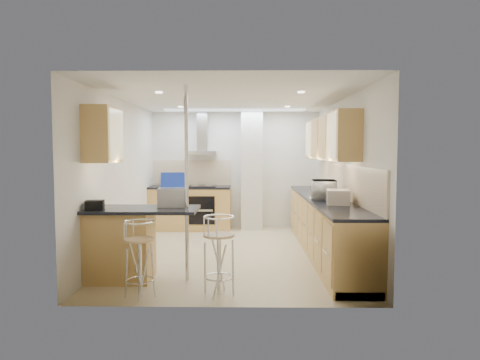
{
  "coord_description": "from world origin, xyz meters",
  "views": [
    {
      "loc": [
        0.23,
        -6.87,
        1.68
      ],
      "look_at": [
        0.13,
        0.2,
        1.19
      ],
      "focal_mm": 32.0,
      "sensor_mm": 36.0,
      "label": 1
    }
  ],
  "objects_px": {
    "microwave": "(324,190)",
    "bar_stool_end": "(219,255)",
    "bread_bin": "(338,197)",
    "laptop": "(172,197)",
    "bar_stool_near": "(140,259)"
  },
  "relations": [
    {
      "from": "bread_bin",
      "to": "microwave",
      "type": "bearing_deg",
      "value": 107.2
    },
    {
      "from": "laptop",
      "to": "microwave",
      "type": "bearing_deg",
      "value": 21.1
    },
    {
      "from": "bar_stool_end",
      "to": "bread_bin",
      "type": "height_order",
      "value": "bread_bin"
    },
    {
      "from": "bread_bin",
      "to": "bar_stool_end",
      "type": "bearing_deg",
      "value": -135.93
    },
    {
      "from": "microwave",
      "to": "bread_bin",
      "type": "height_order",
      "value": "microwave"
    },
    {
      "from": "laptop",
      "to": "bread_bin",
      "type": "xyz_separation_m",
      "value": [
        2.27,
        0.43,
        -0.04
      ]
    },
    {
      "from": "bar_stool_near",
      "to": "bar_stool_end",
      "type": "bearing_deg",
      "value": 22.27
    },
    {
      "from": "bar_stool_end",
      "to": "bread_bin",
      "type": "relative_size",
      "value": 2.42
    },
    {
      "from": "microwave",
      "to": "bar_stool_end",
      "type": "relative_size",
      "value": 0.57
    },
    {
      "from": "microwave",
      "to": "bar_stool_end",
      "type": "height_order",
      "value": "microwave"
    },
    {
      "from": "laptop",
      "to": "bread_bin",
      "type": "distance_m",
      "value": 2.31
    },
    {
      "from": "microwave",
      "to": "bar_stool_near",
      "type": "distance_m",
      "value": 3.1
    },
    {
      "from": "microwave",
      "to": "laptop",
      "type": "xyz_separation_m",
      "value": [
        -2.18,
        -1.02,
        -0.01
      ]
    },
    {
      "from": "bar_stool_end",
      "to": "laptop",
      "type": "bearing_deg",
      "value": 82.62
    },
    {
      "from": "microwave",
      "to": "laptop",
      "type": "height_order",
      "value": "microwave"
    }
  ]
}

